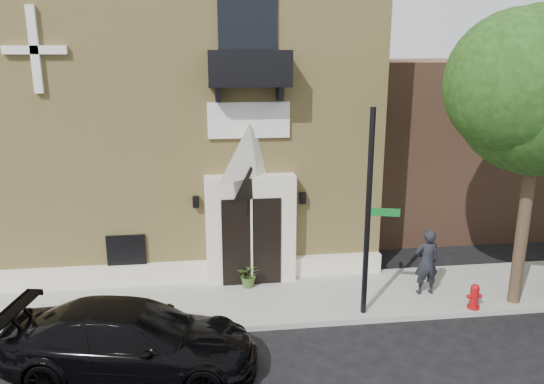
# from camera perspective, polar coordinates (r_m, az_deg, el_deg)

# --- Properties ---
(ground) EXTENTS (120.00, 120.00, 0.00)m
(ground) POSITION_cam_1_polar(r_m,az_deg,el_deg) (13.83, 3.07, -14.44)
(ground) COLOR black
(ground) RESTS_ON ground
(sidewalk) EXTENTS (42.00, 3.00, 0.15)m
(sidewalk) POSITION_cam_1_polar(r_m,az_deg,el_deg) (15.28, 5.82, -11.16)
(sidewalk) COLOR gray
(sidewalk) RESTS_ON ground
(church) EXTENTS (12.20, 11.01, 9.30)m
(church) POSITION_cam_1_polar(r_m,az_deg,el_deg) (19.91, -9.52, 8.61)
(church) COLOR tan
(church) RESTS_ON ground
(neighbour_building) EXTENTS (18.00, 8.00, 6.40)m
(neighbour_building) POSITION_cam_1_polar(r_m,az_deg,el_deg) (25.48, 26.89, 5.32)
(neighbour_building) COLOR brown
(neighbour_building) RESTS_ON ground
(street_tree_left) EXTENTS (4.97, 4.38, 7.77)m
(street_tree_left) POSITION_cam_1_polar(r_m,az_deg,el_deg) (14.74, 27.24, 9.78)
(street_tree_left) COLOR #38281C
(street_tree_left) RESTS_ON sidewalk
(black_sedan) EXTENTS (5.70, 3.13, 1.57)m
(black_sedan) POSITION_cam_1_polar(r_m,az_deg,el_deg) (12.16, -14.75, -15.18)
(black_sedan) COLOR black
(black_sedan) RESTS_ON ground
(street_sign) EXTENTS (0.82, 0.99, 5.35)m
(street_sign) POSITION_cam_1_polar(r_m,az_deg,el_deg) (13.44, 10.37, -2.33)
(street_sign) COLOR black
(street_sign) RESTS_ON sidewalk
(fire_hydrant) EXTENTS (0.40, 0.32, 0.70)m
(fire_hydrant) POSITION_cam_1_polar(r_m,az_deg,el_deg) (15.26, 20.93, -10.45)
(fire_hydrant) COLOR #990C0F
(fire_hydrant) RESTS_ON sidewalk
(planter) EXTENTS (0.78, 0.72, 0.73)m
(planter) POSITION_cam_1_polar(r_m,az_deg,el_deg) (15.50, -2.46, -8.90)
(planter) COLOR #3F5E26
(planter) RESTS_ON sidewalk
(pedestrian_near) EXTENTS (0.70, 0.47, 1.88)m
(pedestrian_near) POSITION_cam_1_polar(r_m,az_deg,el_deg) (15.48, 16.29, -7.24)
(pedestrian_near) COLOR black
(pedestrian_near) RESTS_ON sidewalk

